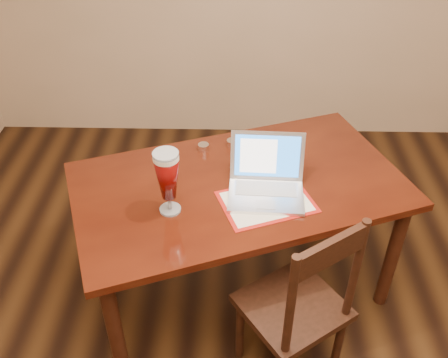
{
  "coord_description": "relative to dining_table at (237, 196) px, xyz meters",
  "views": [
    {
      "loc": [
        -0.22,
        -1.23,
        2.31
      ],
      "look_at": [
        -0.27,
        0.69,
        0.84
      ],
      "focal_mm": 40.0,
      "sensor_mm": 36.0,
      "label": 1
    }
  ],
  "objects": [
    {
      "name": "dining_table",
      "position": [
        0.0,
        0.0,
        0.0
      ],
      "size": [
        1.86,
        1.44,
        1.09
      ],
      "rotation": [
        0.0,
        0.0,
        0.36
      ],
      "color": "#461609",
      "rests_on": "ground"
    },
    {
      "name": "dining_chair",
      "position": [
        0.28,
        -0.53,
        -0.21
      ],
      "size": [
        0.59,
        0.58,
        1.02
      ],
      "rotation": [
        0.0,
        0.0,
        0.6
      ],
      "color": "#32170E",
      "rests_on": "ground"
    },
    {
      "name": "room_shell",
      "position": [
        0.2,
        -0.74,
        1.07
      ],
      "size": [
        4.51,
        5.01,
        2.71
      ],
      "color": "tan",
      "rests_on": "ground"
    }
  ]
}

